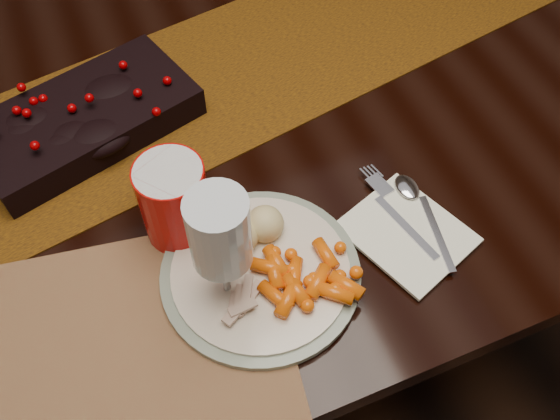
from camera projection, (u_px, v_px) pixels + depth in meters
name	position (u px, v px, depth m)	size (l,w,h in m)	color
floor	(247.00, 317.00, 1.62)	(5.00, 5.00, 0.00)	black
dining_table	(239.00, 239.00, 1.32)	(1.80, 1.00, 0.75)	black
table_runner	(184.00, 94.00, 1.03)	(1.61, 0.33, 0.00)	brown
centerpiece	(84.00, 116.00, 0.96)	(0.33, 0.17, 0.07)	black
placemat_main	(106.00, 358.00, 0.77)	(0.45, 0.33, 0.00)	brown
dinner_plate	(261.00, 273.00, 0.83)	(0.27, 0.27, 0.01)	beige
baby_carrots	(303.00, 277.00, 0.80)	(0.11, 0.09, 0.02)	#EA5907
mashed_potatoes	(254.00, 224.00, 0.83)	(0.09, 0.08, 0.05)	beige
turkey_shreds	(242.00, 305.00, 0.78)	(0.06, 0.05, 0.01)	tan
napkin	(407.00, 233.00, 0.87)	(0.14, 0.16, 0.01)	white
fork	(399.00, 216.00, 0.88)	(0.02, 0.16, 0.00)	#AEAFD0
spoon	(427.00, 218.00, 0.88)	(0.03, 0.16, 0.00)	silver
red_cup	(174.00, 201.00, 0.82)	(0.09, 0.09, 0.13)	#B50905
wine_glass	(223.00, 255.00, 0.74)	(0.07, 0.07, 0.20)	white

